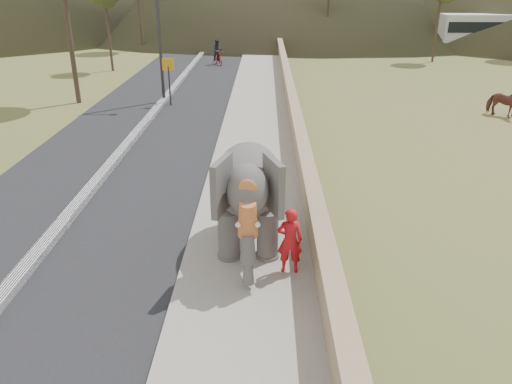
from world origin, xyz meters
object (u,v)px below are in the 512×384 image
at_px(lamppost, 163,5).
at_px(motorcyclist, 218,55).
at_px(elephant_and_man, 249,193).
at_px(cow, 504,102).

bearing_deg(lamppost, motorcyclist, 82.85).
distance_m(lamppost, motorcyclist, 12.95).
bearing_deg(elephant_and_man, lamppost, 107.02).
relative_size(cow, motorcyclist, 0.83).
bearing_deg(motorcyclist, cow, -44.98).
height_order(lamppost, motorcyclist, lamppost).
bearing_deg(cow, lamppost, 118.83).
bearing_deg(cow, motorcyclist, 83.21).
bearing_deg(lamppost, elephant_and_man, -72.98).
height_order(lamppost, cow, lamppost).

